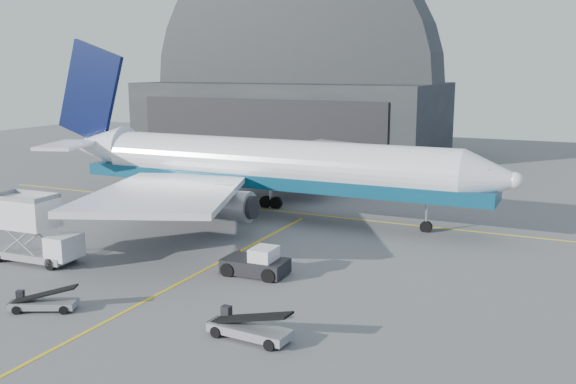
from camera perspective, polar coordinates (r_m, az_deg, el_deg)
The scene contains 9 objects.
ground at distance 47.68m, azimuth -7.53°, elevation -6.93°, with size 200.00×200.00×0.00m, color #565659.
taxi_lines at distance 58.32m, azimuth -0.85°, elevation -3.48°, with size 80.00×42.12×0.02m.
hangar at distance 113.25m, azimuth 0.61°, elevation 8.47°, with size 50.00×28.30×28.00m.
airliner at distance 64.21m, azimuth -2.88°, elevation 2.39°, with size 50.78×49.24×17.82m.
catering_truck at distance 52.42m, azimuth -21.73°, elevation -3.16°, with size 7.22×2.96×4.90m.
pushback_tug at distance 46.19m, azimuth -2.78°, elevation -6.40°, with size 4.65×2.80×2.12m.
belt_loader_a at distance 42.46m, azimuth -20.95°, elevation -9.18°, with size 4.14×2.86×1.59m.
belt_loader_b at distance 35.91m, azimuth -3.50°, elevation -12.00°, with size 5.08×2.07×1.91m.
traffic_cone at distance 51.14m, azimuth -4.36°, elevation -5.33°, with size 0.36×0.36×0.53m.
Camera 1 is at (24.55, -38.17, 14.64)m, focal length 40.00 mm.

